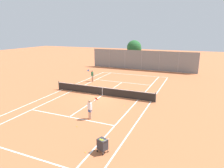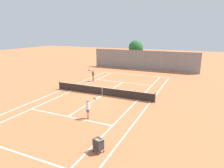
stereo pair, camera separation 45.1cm
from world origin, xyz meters
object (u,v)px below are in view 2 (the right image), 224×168
player_far_left (93,75)px  loose_tennis_ball_1 (154,89)px  tennis_net (102,91)px  ball_cart (98,144)px  loose_tennis_ball_0 (75,126)px  loose_tennis_ball_3 (124,105)px  tree_behind_left (136,48)px  loose_tennis_ball_2 (81,152)px  player_near_side (88,108)px

player_far_left → loose_tennis_ball_1: bearing=-3.8°
player_far_left → tennis_net: bearing=-51.7°
player_far_left → ball_cart: bearing=-59.5°
loose_tennis_ball_0 → player_far_left: bearing=113.7°
loose_tennis_ball_3 → tree_behind_left: size_ratio=0.01×
loose_tennis_ball_1 → tree_behind_left: 16.76m
player_far_left → loose_tennis_ball_2: (7.94, -15.52, -0.89)m
player_far_left → player_near_side: bearing=-62.3°
loose_tennis_ball_0 → tree_behind_left: (-3.75, 27.05, 3.75)m
player_far_left → tree_behind_left: bearing=82.3°
tennis_net → loose_tennis_ball_2: bearing=-69.6°
loose_tennis_ball_1 → loose_tennis_ball_2: 14.95m
loose_tennis_ball_0 → loose_tennis_ball_3: 5.87m
player_far_left → loose_tennis_ball_2: size_ratio=26.88×
player_near_side → ball_cart: bearing=-52.3°
player_near_side → tree_behind_left: 25.84m
tree_behind_left → loose_tennis_ball_3: bearing=-75.4°
ball_cart → loose_tennis_ball_0: bearing=145.7°
tennis_net → loose_tennis_ball_3: size_ratio=181.82×
loose_tennis_ball_1 → tree_behind_left: bearing=115.3°
player_far_left → loose_tennis_ball_2: bearing=-62.9°
loose_tennis_ball_1 → loose_tennis_ball_3: size_ratio=1.00×
loose_tennis_ball_3 → loose_tennis_ball_1: bearing=78.1°
ball_cart → loose_tennis_ball_2: ball_cart is taller
tennis_net → loose_tennis_ball_0: bearing=-78.5°
tennis_net → player_far_left: (-4.09, 5.19, 0.42)m
loose_tennis_ball_3 → ball_cart: bearing=-80.1°
loose_tennis_ball_0 → tree_behind_left: bearing=97.9°
ball_cart → loose_tennis_ball_2: (-0.90, -0.47, -0.50)m
player_near_side → loose_tennis_ball_2: size_ratio=26.88×
ball_cart → tree_behind_left: size_ratio=0.18×
tennis_net → loose_tennis_ball_3: (3.39, -2.11, -0.48)m
player_near_side → tree_behind_left: (-3.97, 25.38, 2.86)m
player_far_left → loose_tennis_ball_3: size_ratio=26.88×
ball_cart → loose_tennis_ball_2: size_ratio=14.58×
loose_tennis_ball_2 → player_near_side: bearing=115.6°
ball_cart → loose_tennis_ball_0: size_ratio=14.58×
player_near_side → player_far_left: size_ratio=1.00×
loose_tennis_ball_0 → loose_tennis_ball_1: 12.70m
tennis_net → loose_tennis_ball_2: 11.03m
ball_cart → loose_tennis_ball_0: (-3.19, 2.17, -0.50)m
player_far_left → loose_tennis_ball_3: bearing=-44.3°
player_near_side → player_far_left: (-5.88, 11.21, 0.00)m
player_near_side → loose_tennis_ball_1: (3.02, 10.61, -0.89)m
tennis_net → loose_tennis_ball_1: size_ratio=181.82×
tennis_net → tree_behind_left: (-2.19, 19.36, 3.28)m
player_far_left → loose_tennis_ball_2: player_far_left is taller
player_far_left → loose_tennis_ball_1: (8.90, -0.60, -0.89)m
ball_cart → loose_tennis_ball_3: bearing=99.9°
player_far_left → loose_tennis_ball_1: size_ratio=26.88×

